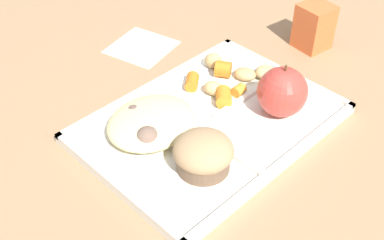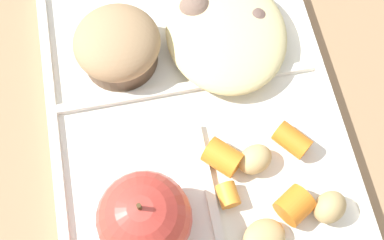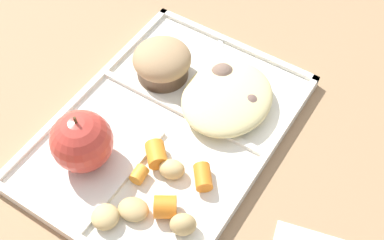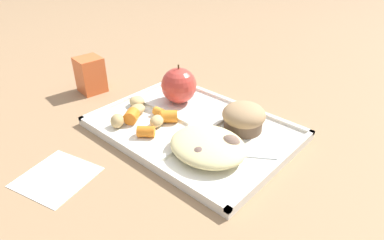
{
  "view_description": "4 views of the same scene",
  "coord_description": "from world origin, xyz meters",
  "views": [
    {
      "loc": [
        0.43,
        0.39,
        0.51
      ],
      "look_at": [
        0.04,
        -0.0,
        0.04
      ],
      "focal_mm": 46.5,
      "sensor_mm": 36.0,
      "label": 1
    },
    {
      "loc": [
        -0.18,
        0.04,
        0.46
      ],
      "look_at": [
        -0.01,
        0.0,
        0.03
      ],
      "focal_mm": 47.4,
      "sensor_mm": 36.0,
      "label": 2
    },
    {
      "loc": [
        -0.32,
        -0.24,
        0.56
      ],
      "look_at": [
        0.01,
        -0.04,
        0.05
      ],
      "focal_mm": 47.11,
      "sensor_mm": 36.0,
      "label": 3
    },
    {
      "loc": [
        0.37,
        -0.42,
        0.37
      ],
      "look_at": [
        0.01,
        -0.01,
        0.03
      ],
      "focal_mm": 31.26,
      "sensor_mm": 36.0,
      "label": 4
    }
  ],
  "objects": [
    {
      "name": "bran_muffin",
      "position": [
        0.08,
        0.06,
        0.04
      ],
      "size": [
        0.08,
        0.08,
        0.05
      ],
      "color": "brown",
      "rests_on": "lunch_tray"
    },
    {
      "name": "meatball_back",
      "position": [
        0.1,
        -0.05,
        0.03
      ],
      "size": [
        0.03,
        0.03,
        0.03
      ],
      "primitive_type": "sphere",
      "color": "brown",
      "rests_on": "lunch_tray"
    },
    {
      "name": "plastic_fork",
      "position": [
        0.11,
        -0.03,
        0.01
      ],
      "size": [
        0.13,
        0.09,
        0.0
      ],
      "color": "silver",
      "rests_on": "lunch_tray"
    },
    {
      "name": "carrot_slice_near_corner",
      "position": [
        -0.1,
        -0.07,
        0.03
      ],
      "size": [
        0.04,
        0.04,
        0.03
      ],
      "primitive_type": "cylinder",
      "rotation": [
        0.0,
        1.57,
        5.26
      ],
      "color": "orange",
      "rests_on": "lunch_tray"
    },
    {
      "name": "green_apple",
      "position": [
        -0.1,
        0.06,
        0.05
      ],
      "size": [
        0.08,
        0.08,
        0.09
      ],
      "color": "#C63D33",
      "rests_on": "lunch_tray"
    },
    {
      "name": "meatball_side",
      "position": [
        0.11,
        -0.02,
        0.03
      ],
      "size": [
        0.04,
        0.04,
        0.04
      ],
      "primitive_type": "sphere",
      "color": "#755B4C",
      "rests_on": "lunch_tray"
    },
    {
      "name": "carrot_slice_tilted",
      "position": [
        -0.04,
        -0.08,
        0.02
      ],
      "size": [
        0.04,
        0.04,
        0.02
      ],
      "primitive_type": "cylinder",
      "rotation": [
        0.0,
        1.57,
        0.68
      ],
      "color": "orange",
      "rests_on": "lunch_tray"
    },
    {
      "name": "carrot_slice_back",
      "position": [
        -0.05,
        -0.02,
        0.02
      ],
      "size": [
        0.04,
        0.04,
        0.03
      ],
      "primitive_type": "cylinder",
      "rotation": [
        0.0,
        1.57,
        0.79
      ],
      "color": "orange",
      "rests_on": "lunch_tray"
    },
    {
      "name": "meatball_center",
      "position": [
        0.08,
        -0.08,
        0.03
      ],
      "size": [
        0.03,
        0.03,
        0.03
      ],
      "primitive_type": "sphere",
      "color": "brown",
      "rests_on": "lunch_tray"
    },
    {
      "name": "potato_chunk_large",
      "position": [
        -0.15,
        -0.02,
        0.02
      ],
      "size": [
        0.05,
        0.05,
        0.02
      ],
      "primitive_type": "ellipsoid",
      "rotation": [
        0.0,
        0.0,
        5.63
      ],
      "color": "tan",
      "rests_on": "lunch_tray"
    },
    {
      "name": "egg_noodle_pile",
      "position": [
        0.08,
        -0.05,
        0.03
      ],
      "size": [
        0.14,
        0.12,
        0.03
      ],
      "primitive_type": "ellipsoid",
      "color": "beige",
      "rests_on": "lunch_tray"
    },
    {
      "name": "carrot_slice_small",
      "position": [
        -0.08,
        -0.01,
        0.02
      ],
      "size": [
        0.02,
        0.02,
        0.02
      ],
      "primitive_type": "cylinder",
      "rotation": [
        0.0,
        1.57,
        3.24
      ],
      "color": "orange",
      "rests_on": "lunch_tray"
    },
    {
      "name": "potato_chunk_browned",
      "position": [
        -0.12,
        -0.04,
        0.02
      ],
      "size": [
        0.04,
        0.04,
        0.02
      ],
      "primitive_type": "ellipsoid",
      "rotation": [
        0.0,
        0.0,
        1.83
      ],
      "color": "tan",
      "rests_on": "lunch_tray"
    },
    {
      "name": "ground",
      "position": [
        0.0,
        0.0,
        0.0
      ],
      "size": [
        6.0,
        6.0,
        0.0
      ],
      "primitive_type": "plane",
      "color": "#997551"
    },
    {
      "name": "potato_chunk_golden",
      "position": [
        -0.06,
        -0.05,
        0.02
      ],
      "size": [
        0.04,
        0.04,
        0.02
      ],
      "primitive_type": "ellipsoid",
      "rotation": [
        0.0,
        0.0,
        0.37
      ],
      "color": "tan",
      "rests_on": "lunch_tray"
    },
    {
      "name": "potato_chunk_wedge",
      "position": [
        -0.11,
        -0.1,
        0.03
      ],
      "size": [
        0.04,
        0.04,
        0.03
      ],
      "primitive_type": "ellipsoid",
      "rotation": [
        0.0,
        0.0,
        0.57
      ],
      "color": "tan",
      "rests_on": "lunch_tray"
    },
    {
      "name": "lunch_tray",
      "position": [
        -0.0,
        0.0,
        0.01
      ],
      "size": [
        0.38,
        0.28,
        0.02
      ],
      "color": "silver",
      "rests_on": "ground"
    }
  ]
}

